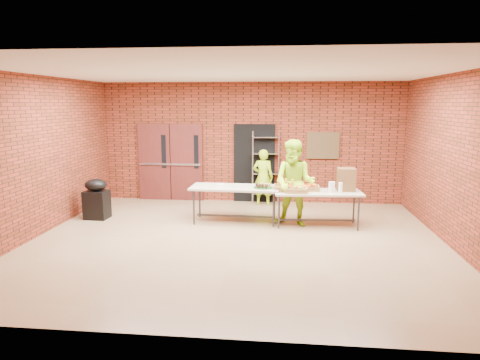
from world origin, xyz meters
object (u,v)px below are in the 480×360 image
object	(u,v)px
volunteer_woman	(263,177)
table_right	(318,194)
wire_rack	(266,167)
covered_grill	(97,199)
volunteer_man	(295,183)
coffee_dispenser	(346,180)
table_left	(235,190)

from	to	relation	value
volunteer_woman	table_right	bearing A→B (deg)	128.69
wire_rack	volunteer_woman	distance (m)	0.32
covered_grill	volunteer_man	bearing A→B (deg)	1.88
coffee_dispenser	volunteer_woman	world-z (taller)	volunteer_woman
covered_grill	wire_rack	bearing A→B (deg)	30.52
wire_rack	table_right	size ratio (longest dim) A/B	1.01
volunteer_man	table_left	bearing A→B (deg)	-168.30
table_left	volunteer_man	distance (m)	1.34
coffee_dispenser	volunteer_man	xyz separation A→B (m)	(-1.11, -0.14, -0.07)
wire_rack	table_left	distance (m)	2.04
table_right	table_left	bearing A→B (deg)	172.02
wire_rack	table_right	bearing A→B (deg)	-66.48
coffee_dispenser	table_right	bearing A→B (deg)	-168.10
table_right	volunteer_woman	world-z (taller)	volunteer_woman
wire_rack	table_right	xyz separation A→B (m)	(1.22, -2.06, -0.26)
table_left	covered_grill	bearing A→B (deg)	-177.16
volunteer_woman	volunteer_man	distance (m)	2.02
covered_grill	volunteer_man	world-z (taller)	volunteer_man
table_right	covered_grill	world-z (taller)	covered_grill
volunteer_man	table_right	bearing A→B (deg)	19.10
wire_rack	volunteer_man	bearing A→B (deg)	-77.94
table_right	coffee_dispenser	world-z (taller)	coffee_dispenser
table_right	volunteer_man	size ratio (longest dim) A/B	1.02
wire_rack	covered_grill	xyz separation A→B (m)	(-3.82, -1.99, -0.49)
wire_rack	table_right	world-z (taller)	wire_rack
table_left	coffee_dispenser	xyz separation A→B (m)	(2.43, 0.00, 0.27)
table_left	table_right	xyz separation A→B (m)	(1.82, -0.12, -0.04)
covered_grill	volunteer_woman	size ratio (longest dim) A/B	0.64
covered_grill	coffee_dispenser	bearing A→B (deg)	3.52
wire_rack	volunteer_man	xyz separation A→B (m)	(0.72, -2.08, -0.02)
volunteer_man	wire_rack	bearing A→B (deg)	126.83
table_right	volunteer_man	xyz separation A→B (m)	(-0.50, -0.01, 0.24)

